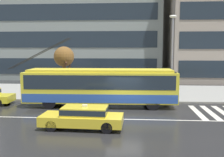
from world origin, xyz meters
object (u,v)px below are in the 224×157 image
trolleybus (100,86)px  taxi_oncoming_near (83,116)px  pedestrian_approaching_curb (78,80)px  pedestrian_at_shelter (66,87)px  street_lamp (172,51)px  street_tree_bare (64,58)px  bus_shelter (95,77)px

trolleybus → taxi_oncoming_near: bearing=-93.1°
taxi_oncoming_near → trolleybus: bearing=86.9°
trolleybus → pedestrian_approaching_curb: 4.25m
pedestrian_at_shelter → street_lamp: (9.31, -0.48, 3.24)m
taxi_oncoming_near → street_lamp: 10.84m
taxi_oncoming_near → pedestrian_approaching_curb: (-2.21, 9.25, 0.97)m
taxi_oncoming_near → street_tree_bare: bearing=110.1°
trolleybus → taxi_oncoming_near: 5.91m
pedestrian_at_shelter → pedestrian_approaching_curb: bearing=35.3°
pedestrian_at_shelter → street_lamp: 9.87m
taxi_oncoming_near → pedestrian_at_shelter: 9.16m
trolleybus → pedestrian_approaching_curb: bearing=126.4°
bus_shelter → pedestrian_at_shelter: bus_shelter is taller
bus_shelter → pedestrian_approaching_curb: size_ratio=1.88×
street_lamp → pedestrian_at_shelter: bearing=177.1°
bus_shelter → street_tree_bare: 3.64m
pedestrian_at_shelter → street_tree_bare: street_tree_bare is taller
pedestrian_approaching_curb → street_lamp: bearing=-7.7°
taxi_oncoming_near → bus_shelter: (-0.55, 8.99, 1.27)m
taxi_oncoming_near → street_lamp: size_ratio=0.66×
taxi_oncoming_near → street_lamp: (6.18, 8.12, 3.66)m
street_tree_bare → pedestrian_at_shelter: bearing=-69.3°
bus_shelter → pedestrian_approaching_curb: (-1.65, 0.27, -0.31)m
trolleybus → pedestrian_approaching_curb: size_ratio=6.71×
pedestrian_at_shelter → pedestrian_approaching_curb: size_ratio=0.84×
taxi_oncoming_near → bus_shelter: bearing=93.5°
taxi_oncoming_near → pedestrian_at_shelter: bearing=110.0°
bus_shelter → pedestrian_at_shelter: size_ratio=2.23×
trolleybus → street_lamp: street_lamp is taller
bus_shelter → trolleybus: bearing=-74.5°
street_tree_bare → taxi_oncoming_near: bearing=-69.9°
street_lamp → street_tree_bare: bearing=169.7°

